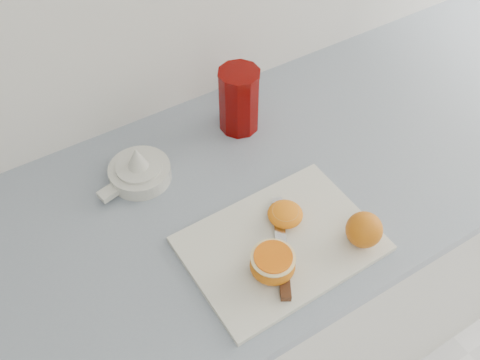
{
  "coord_description": "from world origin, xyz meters",
  "views": [
    {
      "loc": [
        -0.15,
        1.11,
        1.72
      ],
      "look_at": [
        0.2,
        1.67,
        0.96
      ],
      "focal_mm": 40.0,
      "sensor_mm": 36.0,
      "label": 1
    }
  ],
  "objects_px": {
    "counter": "(217,310)",
    "cutting_board": "(281,244)",
    "half_orange": "(273,264)",
    "citrus_juicer": "(139,171)",
    "red_tumbler": "(239,102)"
  },
  "relations": [
    {
      "from": "half_orange",
      "to": "red_tumbler",
      "type": "height_order",
      "value": "red_tumbler"
    },
    {
      "from": "citrus_juicer",
      "to": "red_tumbler",
      "type": "height_order",
      "value": "red_tumbler"
    },
    {
      "from": "half_orange",
      "to": "red_tumbler",
      "type": "relative_size",
      "value": 0.54
    },
    {
      "from": "cutting_board",
      "to": "half_orange",
      "type": "distance_m",
      "value": 0.07
    },
    {
      "from": "cutting_board",
      "to": "half_orange",
      "type": "bearing_deg",
      "value": -138.49
    },
    {
      "from": "citrus_juicer",
      "to": "red_tumbler",
      "type": "bearing_deg",
      "value": 6.4
    },
    {
      "from": "cutting_board",
      "to": "citrus_juicer",
      "type": "height_order",
      "value": "citrus_juicer"
    },
    {
      "from": "counter",
      "to": "red_tumbler",
      "type": "distance_m",
      "value": 0.56
    },
    {
      "from": "counter",
      "to": "cutting_board",
      "type": "bearing_deg",
      "value": -67.9
    },
    {
      "from": "cutting_board",
      "to": "citrus_juicer",
      "type": "bearing_deg",
      "value": 117.66
    },
    {
      "from": "counter",
      "to": "half_orange",
      "type": "xyz_separation_m",
      "value": [
        0.01,
        -0.2,
        0.48
      ]
    },
    {
      "from": "cutting_board",
      "to": "half_orange",
      "type": "relative_size",
      "value": 4.32
    },
    {
      "from": "counter",
      "to": "half_orange",
      "type": "bearing_deg",
      "value": -86.07
    },
    {
      "from": "counter",
      "to": "half_orange",
      "type": "distance_m",
      "value": 0.52
    },
    {
      "from": "citrus_juicer",
      "to": "red_tumbler",
      "type": "distance_m",
      "value": 0.26
    }
  ]
}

